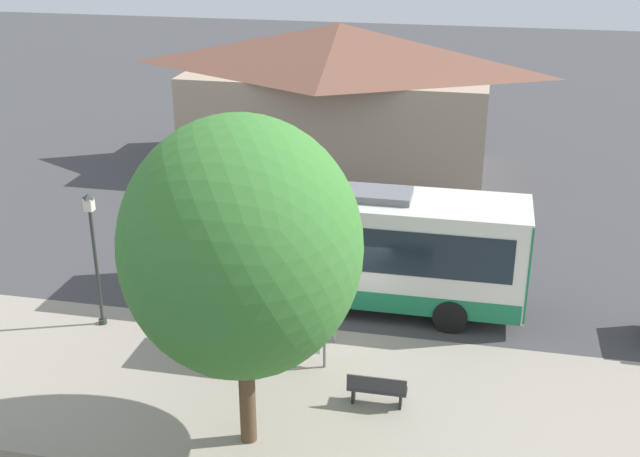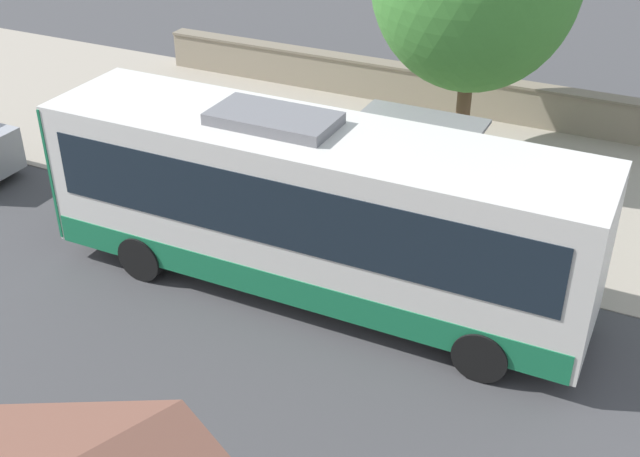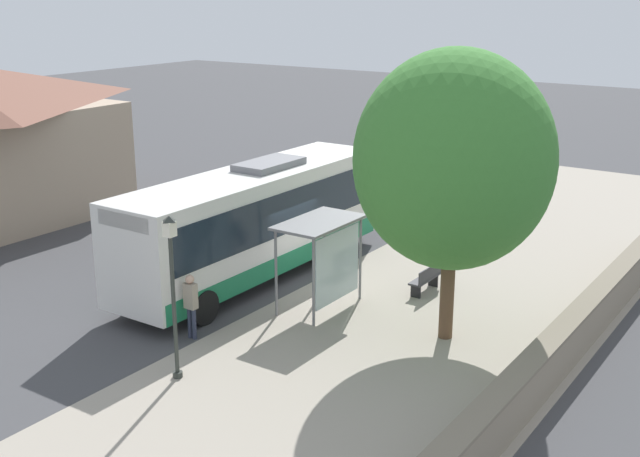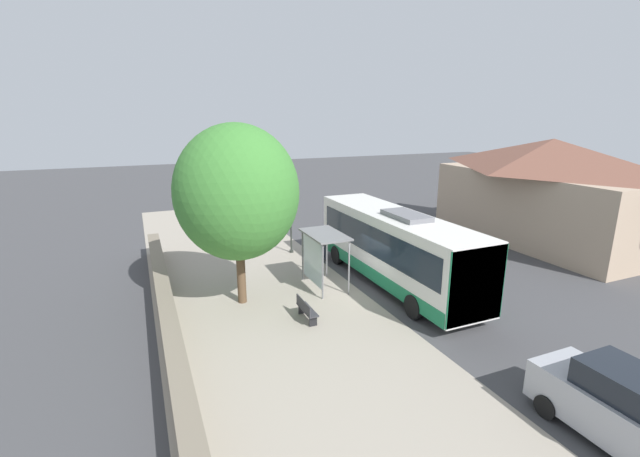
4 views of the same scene
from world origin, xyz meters
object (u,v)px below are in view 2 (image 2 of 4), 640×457
bus_shelter (420,140)px  bench (338,153)px  bus (312,207)px  pedestrian (569,261)px

bus_shelter → bench: 3.81m
bus → pedestrian: 5.06m
bus → bus_shelter: size_ratio=3.96×
pedestrian → bench: size_ratio=1.23×
pedestrian → bus: bearing=-71.5°
pedestrian → bus_shelter: bearing=-115.2°
bus_shelter → bench: (-1.91, -2.83, -1.69)m
bus_shelter → pedestrian: (1.75, 3.72, -1.09)m
bus_shelter → pedestrian: bearing=64.8°
bus → bench: bearing=-160.8°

